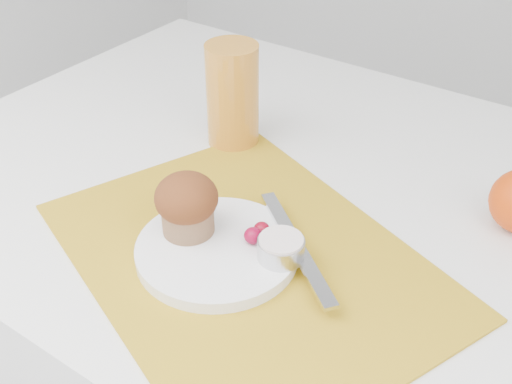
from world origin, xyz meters
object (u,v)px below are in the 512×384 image
Objects in this scene: plate at (217,250)px; table at (310,374)px; juice_glass at (233,95)px; muffin at (187,204)px.

table is at bearing 78.61° from plate.
juice_glass is 2.01× the size of muffin.
plate is 0.07m from muffin.
muffin is (-0.08, -0.18, 0.43)m from table.
juice_glass is (-0.18, 0.04, 0.45)m from table.
table is at bearing -12.90° from juice_glass.
table is 6.21× the size of plate.
juice_glass is (-0.15, 0.23, 0.07)m from plate.
plate reaches higher than table.
plate is at bearing -57.35° from juice_glass.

